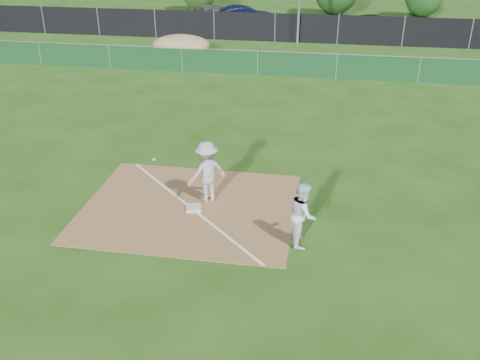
{
  "coord_description": "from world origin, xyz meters",
  "views": [
    {
      "loc": [
        3.67,
        -11.89,
        7.6
      ],
      "look_at": [
        1.47,
        1.0,
        1.0
      ],
      "focal_mm": 40.0,
      "sensor_mm": 36.0,
      "label": 1
    }
  ],
  "objects_px": {
    "runner": "(303,214)",
    "car_mid": "(245,17)",
    "car_left": "(215,16)",
    "car_right": "(376,24)",
    "first_base": "(194,208)",
    "play_at_first": "(207,172)"
  },
  "relations": [
    {
      "from": "car_left",
      "to": "runner",
      "type": "bearing_deg",
      "value": -139.78
    },
    {
      "from": "first_base",
      "to": "car_left",
      "type": "height_order",
      "value": "car_left"
    },
    {
      "from": "runner",
      "to": "car_left",
      "type": "bearing_deg",
      "value": 9.01
    },
    {
      "from": "first_base",
      "to": "car_left",
      "type": "relative_size",
      "value": 0.09
    },
    {
      "from": "first_base",
      "to": "car_mid",
      "type": "height_order",
      "value": "car_mid"
    },
    {
      "from": "car_left",
      "to": "car_right",
      "type": "bearing_deg",
      "value": -69.27
    },
    {
      "from": "runner",
      "to": "car_mid",
      "type": "height_order",
      "value": "runner"
    },
    {
      "from": "car_left",
      "to": "car_right",
      "type": "distance_m",
      "value": 11.46
    },
    {
      "from": "first_base",
      "to": "car_mid",
      "type": "relative_size",
      "value": 0.09
    },
    {
      "from": "car_right",
      "to": "runner",
      "type": "bearing_deg",
      "value": 153.57
    },
    {
      "from": "play_at_first",
      "to": "car_left",
      "type": "distance_m",
      "value": 26.45
    },
    {
      "from": "first_base",
      "to": "runner",
      "type": "distance_m",
      "value": 3.44
    },
    {
      "from": "play_at_first",
      "to": "car_left",
      "type": "height_order",
      "value": "play_at_first"
    },
    {
      "from": "runner",
      "to": "car_left",
      "type": "relative_size",
      "value": 0.38
    },
    {
      "from": "car_left",
      "to": "first_base",
      "type": "bearing_deg",
      "value": -145.47
    },
    {
      "from": "car_left",
      "to": "car_mid",
      "type": "relative_size",
      "value": 0.95
    },
    {
      "from": "car_right",
      "to": "play_at_first",
      "type": "bearing_deg",
      "value": 146.84
    },
    {
      "from": "play_at_first",
      "to": "runner",
      "type": "relative_size",
      "value": 1.26
    },
    {
      "from": "runner",
      "to": "car_mid",
      "type": "xyz_separation_m",
      "value": [
        -5.92,
        27.32,
        -0.07
      ]
    },
    {
      "from": "runner",
      "to": "car_left",
      "type": "xyz_separation_m",
      "value": [
        -8.14,
        27.71,
        -0.08
      ]
    },
    {
      "from": "play_at_first",
      "to": "car_mid",
      "type": "height_order",
      "value": "play_at_first"
    },
    {
      "from": "car_left",
      "to": "car_mid",
      "type": "bearing_deg",
      "value": -76.21
    }
  ]
}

